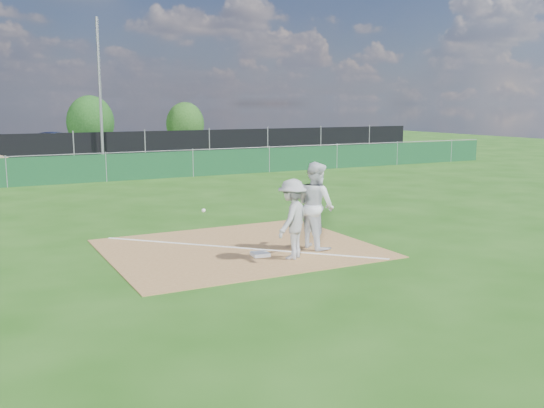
{
  "coord_description": "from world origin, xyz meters",
  "views": [
    {
      "loc": [
        -5.7,
        -11.65,
        3.37
      ],
      "look_at": [
        0.88,
        1.0,
        1.0
      ],
      "focal_mm": 40.0,
      "sensor_mm": 36.0,
      "label": 1
    }
  ],
  "objects_px": {
    "runner": "(316,205)",
    "tree_mid": "(90,122)",
    "first_base": "(260,254)",
    "car_mid": "(59,145)",
    "light_pole": "(100,92)",
    "car_right": "(145,145)",
    "play_at_first": "(292,219)",
    "tree_right": "(185,124)"
  },
  "relations": [
    {
      "from": "car_mid",
      "to": "car_right",
      "type": "distance_m",
      "value": 5.3
    },
    {
      "from": "play_at_first",
      "to": "tree_mid",
      "type": "distance_m",
      "value": 33.84
    },
    {
      "from": "play_at_first",
      "to": "runner",
      "type": "relative_size",
      "value": 1.31
    },
    {
      "from": "runner",
      "to": "tree_mid",
      "type": "height_order",
      "value": "tree_mid"
    },
    {
      "from": "light_pole",
      "to": "play_at_first",
      "type": "xyz_separation_m",
      "value": [
        -0.85,
        -23.09,
        -3.11
      ]
    },
    {
      "from": "tree_mid",
      "to": "light_pole",
      "type": "bearing_deg",
      "value": -97.77
    },
    {
      "from": "car_right",
      "to": "tree_mid",
      "type": "xyz_separation_m",
      "value": [
        -2.27,
        6.05,
        1.35
      ]
    },
    {
      "from": "tree_right",
      "to": "first_base",
      "type": "bearing_deg",
      "value": -106.77
    },
    {
      "from": "light_pole",
      "to": "car_right",
      "type": "relative_size",
      "value": 1.71
    },
    {
      "from": "play_at_first",
      "to": "first_base",
      "type": "bearing_deg",
      "value": 137.07
    },
    {
      "from": "tree_right",
      "to": "runner",
      "type": "bearing_deg",
      "value": -104.42
    },
    {
      "from": "first_base",
      "to": "tree_right",
      "type": "bearing_deg",
      "value": 73.23
    },
    {
      "from": "play_at_first",
      "to": "runner",
      "type": "height_order",
      "value": "runner"
    },
    {
      "from": "tree_right",
      "to": "light_pole",
      "type": "bearing_deg",
      "value": -128.41
    },
    {
      "from": "light_pole",
      "to": "car_mid",
      "type": "height_order",
      "value": "light_pole"
    },
    {
      "from": "play_at_first",
      "to": "car_mid",
      "type": "bearing_deg",
      "value": 91.36
    },
    {
      "from": "car_right",
      "to": "tree_mid",
      "type": "distance_m",
      "value": 6.6
    },
    {
      "from": "runner",
      "to": "tree_mid",
      "type": "xyz_separation_m",
      "value": [
        1.31,
        33.1,
        1.02
      ]
    },
    {
      "from": "runner",
      "to": "car_right",
      "type": "relative_size",
      "value": 0.44
    },
    {
      "from": "play_at_first",
      "to": "tree_mid",
      "type": "height_order",
      "value": "tree_mid"
    },
    {
      "from": "light_pole",
      "to": "car_right",
      "type": "bearing_deg",
      "value": 51.04
    },
    {
      "from": "car_right",
      "to": "tree_right",
      "type": "distance_m",
      "value": 8.25
    },
    {
      "from": "first_base",
      "to": "tree_right",
      "type": "xyz_separation_m",
      "value": [
        10.14,
        33.63,
        1.74
      ]
    },
    {
      "from": "light_pole",
      "to": "tree_right",
      "type": "distance_m",
      "value": 14.26
    },
    {
      "from": "runner",
      "to": "car_mid",
      "type": "distance_m",
      "value": 27.88
    },
    {
      "from": "first_base",
      "to": "light_pole",
      "type": "bearing_deg",
      "value": 86.49
    },
    {
      "from": "car_right",
      "to": "tree_right",
      "type": "relative_size",
      "value": 1.34
    },
    {
      "from": "light_pole",
      "to": "car_mid",
      "type": "distance_m",
      "value": 6.43
    },
    {
      "from": "play_at_first",
      "to": "runner",
      "type": "bearing_deg",
      "value": 32.75
    },
    {
      "from": "car_mid",
      "to": "tree_mid",
      "type": "distance_m",
      "value": 6.18
    },
    {
      "from": "light_pole",
      "to": "play_at_first",
      "type": "distance_m",
      "value": 23.31
    },
    {
      "from": "light_pole",
      "to": "tree_mid",
      "type": "xyz_separation_m",
      "value": [
        1.45,
        10.65,
        -1.96
      ]
    },
    {
      "from": "play_at_first",
      "to": "tree_mid",
      "type": "bearing_deg",
      "value": 86.1
    },
    {
      "from": "first_base",
      "to": "car_mid",
      "type": "xyz_separation_m",
      "value": [
        -0.14,
        27.97,
        0.76
      ]
    },
    {
      "from": "runner",
      "to": "car_right",
      "type": "height_order",
      "value": "runner"
    },
    {
      "from": "light_pole",
      "to": "tree_mid",
      "type": "bearing_deg",
      "value": 82.23
    },
    {
      "from": "car_mid",
      "to": "car_right",
      "type": "xyz_separation_m",
      "value": [
        5.24,
        -0.78,
        -0.13
      ]
    },
    {
      "from": "play_at_first",
      "to": "tree_right",
      "type": "height_order",
      "value": "tree_right"
    },
    {
      "from": "light_pole",
      "to": "car_right",
      "type": "height_order",
      "value": "light_pole"
    },
    {
      "from": "car_right",
      "to": "first_base",
      "type": "bearing_deg",
      "value": -177.68
    },
    {
      "from": "tree_right",
      "to": "play_at_first",
      "type": "bearing_deg",
      "value": -105.71
    },
    {
      "from": "light_pole",
      "to": "first_base",
      "type": "bearing_deg",
      "value": -93.51
    }
  ]
}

